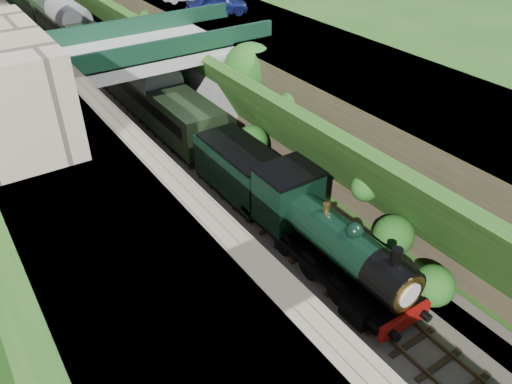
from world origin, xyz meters
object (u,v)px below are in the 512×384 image
object	(u,v)px
road_bridge	(154,75)
tree	(250,71)
locomotive	(326,238)
tender	(240,172)
car_blue	(217,4)

from	to	relation	value
road_bridge	tree	world-z (taller)	road_bridge
tree	locomotive	world-z (taller)	tree
road_bridge	tender	size ratio (longest dim) A/B	2.67
car_blue	locomotive	distance (m)	23.11
car_blue	locomotive	xyz separation A→B (m)	(-6.90, -21.45, -5.15)
tree	car_blue	size ratio (longest dim) A/B	1.41
tree	locomotive	distance (m)	14.55
road_bridge	tree	xyz separation A→B (m)	(4.97, -4.31, 0.57)
tree	locomotive	bearing A→B (deg)	-109.26
car_blue	road_bridge	bearing A→B (deg)	134.10
locomotive	road_bridge	bearing A→B (deg)	90.82
road_bridge	locomotive	world-z (taller)	road_bridge
locomotive	tender	distance (m)	7.37
locomotive	car_blue	bearing A→B (deg)	72.18
tender	road_bridge	bearing A→B (deg)	91.41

